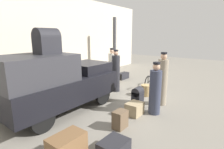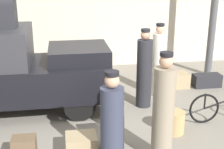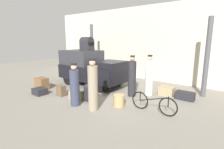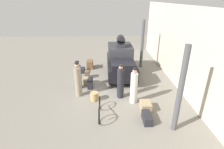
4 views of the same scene
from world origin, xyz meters
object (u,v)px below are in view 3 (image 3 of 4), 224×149
(porter_lifting_near_truck, at_px, (149,77))
(trunk_umber_medium, at_px, (42,83))
(trunk_barrel_dark, at_px, (90,92))
(porter_standing_middle, at_px, (93,87))
(suitcase_small_leather, at_px, (61,91))
(conductor_in_dark_uniform, at_px, (75,86))
(trunk_large_brown, at_px, (167,91))
(wicker_basket, at_px, (119,101))
(porter_with_bicycle, at_px, (132,78))
(trunk_on_truck_roof, at_px, (87,44))
(suitcase_tan_flat, at_px, (185,96))
(trunk_wicker_pale, at_px, (40,91))
(bicycle, at_px, (153,103))
(truck, at_px, (90,67))
(suitcase_black_upright, at_px, (76,95))

(porter_lifting_near_truck, bearing_deg, trunk_umber_medium, -152.11)
(trunk_barrel_dark, bearing_deg, porter_standing_middle, -36.72)
(suitcase_small_leather, bearing_deg, conductor_in_dark_uniform, -14.22)
(trunk_barrel_dark, xyz_separation_m, trunk_large_brown, (2.21, 2.73, -0.18))
(trunk_barrel_dark, relative_size, trunk_large_brown, 1.10)
(wicker_basket, distance_m, porter_lifting_near_truck, 2.07)
(porter_with_bicycle, distance_m, trunk_on_truck_roof, 3.39)
(suitcase_tan_flat, bearing_deg, trunk_wicker_pale, -148.15)
(suitcase_small_leather, bearing_deg, trunk_umber_medium, 177.96)
(porter_standing_middle, bearing_deg, bicycle, 32.21)
(trunk_umber_medium, bearing_deg, truck, 58.24)
(trunk_barrel_dark, bearing_deg, trunk_large_brown, 51.06)
(porter_standing_middle, xyz_separation_m, suitcase_tan_flat, (2.31, 3.16, -0.69))
(conductor_in_dark_uniform, height_order, suitcase_tan_flat, conductor_in_dark_uniform)
(truck, relative_size, suitcase_tan_flat, 5.02)
(trunk_barrel_dark, bearing_deg, trunk_wicker_pale, -161.85)
(suitcase_black_upright, xyz_separation_m, trunk_large_brown, (2.78, 2.95, 0.01))
(truck, relative_size, trunk_large_brown, 5.87)
(suitcase_tan_flat, bearing_deg, truck, -171.81)
(porter_with_bicycle, height_order, trunk_barrel_dark, porter_with_bicycle)
(porter_lifting_near_truck, distance_m, trunk_on_truck_roof, 3.88)
(wicker_basket, bearing_deg, trunk_wicker_pale, -163.40)
(conductor_in_dark_uniform, height_order, suitcase_black_upright, conductor_in_dark_uniform)
(porter_with_bicycle, bearing_deg, porter_standing_middle, -96.89)
(conductor_in_dark_uniform, bearing_deg, trunk_wicker_pale, -176.50)
(porter_lifting_near_truck, distance_m, porter_with_bicycle, 0.80)
(suitcase_tan_flat, bearing_deg, trunk_barrel_dark, -139.36)
(bicycle, relative_size, trunk_wicker_pale, 2.80)
(suitcase_tan_flat, relative_size, trunk_on_truck_roof, 1.02)
(trunk_on_truck_roof, bearing_deg, trunk_barrel_dark, -42.58)
(bicycle, relative_size, trunk_umber_medium, 2.47)
(porter_standing_middle, relative_size, suitcase_tan_flat, 2.48)
(bicycle, relative_size, trunk_large_brown, 2.64)
(suitcase_tan_flat, height_order, trunk_wicker_pale, suitcase_tan_flat)
(porter_lifting_near_truck, relative_size, suitcase_tan_flat, 2.44)
(bicycle, height_order, trunk_large_brown, bicycle)
(truck, xyz_separation_m, trunk_umber_medium, (-1.33, -2.15, -0.71))
(porter_lifting_near_truck, relative_size, trunk_umber_medium, 2.67)
(bicycle, xyz_separation_m, suitcase_small_leather, (-4.05, -0.90, -0.09))
(conductor_in_dark_uniform, bearing_deg, suitcase_black_upright, 135.85)
(truck, distance_m, conductor_in_dark_uniform, 3.12)
(suitcase_tan_flat, bearing_deg, trunk_large_brown, 171.85)
(truck, height_order, conductor_in_dark_uniform, truck)
(trunk_large_brown, relative_size, suitcase_tan_flat, 0.86)
(trunk_umber_medium, height_order, trunk_on_truck_roof, trunk_on_truck_roof)
(wicker_basket, bearing_deg, porter_lifting_near_truck, 82.28)
(trunk_umber_medium, xyz_separation_m, suitcase_small_leather, (1.70, -0.06, -0.05))
(conductor_in_dark_uniform, distance_m, porter_standing_middle, 0.87)
(porter_with_bicycle, distance_m, trunk_large_brown, 1.74)
(suitcase_black_upright, xyz_separation_m, trunk_wicker_pale, (-1.88, -0.59, -0.05))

